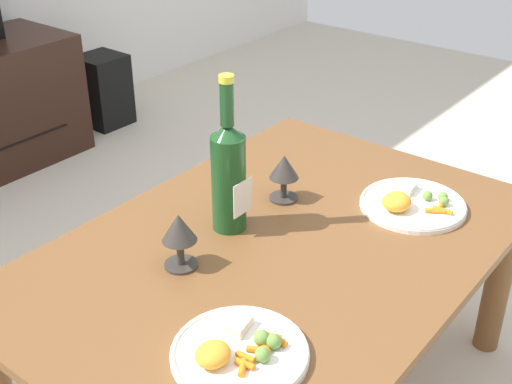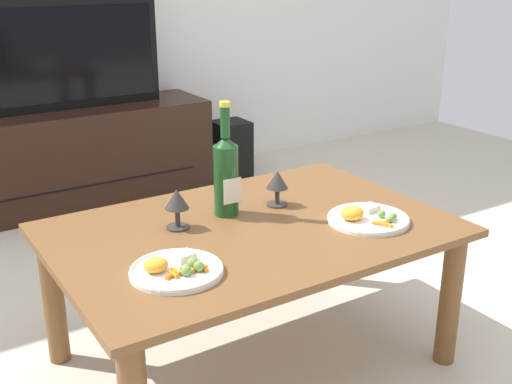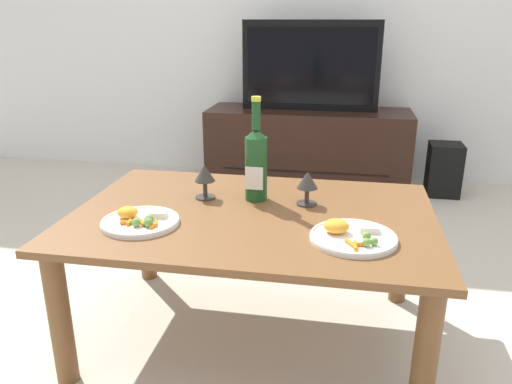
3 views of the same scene
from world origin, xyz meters
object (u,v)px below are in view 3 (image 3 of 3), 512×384
Objects in this scene: dining_table at (253,233)px; goblet_left at (205,175)px; goblet_right at (307,182)px; floor_speaker at (444,169)px; tv_stand at (308,148)px; dinner_plate_right at (352,236)px; tv_screen at (310,66)px; dinner_plate_left at (140,221)px; wine_bottle at (256,161)px.

dining_table is 0.28m from goblet_left.
goblet_left is 0.38m from goblet_right.
goblet_left is (-1.16, -1.66, 0.41)m from floor_speaker.
dinner_plate_right is (0.29, -1.99, 0.24)m from tv_stand.
dinner_plate_left is at bearing -100.96° from tv_screen.
dinner_plate_left is (-0.33, -0.30, -0.13)m from wine_bottle.
dinner_plate_left is (-0.34, -0.16, 0.09)m from dining_table.
dining_table is at bearing -91.39° from tv_stand.
tv_screen is 1.70m from wine_bottle.
dinner_plate_left is (-0.39, -1.99, -0.32)m from tv_screen.
goblet_left is 0.61m from dinner_plate_right.
tv_screen reaches higher than goblet_left.
floor_speaker is 2.69× the size of goblet_left.
dining_table is 0.38m from dinner_plate_right.
dining_table is 1.83m from tv_stand.
tv_screen is 7.38× the size of goblet_right.
dinner_plate_left is (-0.39, -1.99, 0.24)m from tv_stand.
wine_bottle is 0.46m from dinner_plate_left.
dinner_plate_left is (-0.14, -0.28, -0.08)m from goblet_left.
goblet_left is at bearing -124.25° from floor_speaker.
tv_screen is 3.60× the size of dinner_plate_left.
dining_table is 3.27× the size of wine_bottle.
tv_stand is 0.56m from tv_screen.
goblet_right is 0.59m from dinner_plate_left.
tv_stand is at bearing 79.05° from dinner_plate_left.
wine_bottle is at bearing 95.40° from dining_table.
goblet_right is at bearing -85.64° from tv_stand.
wine_bottle reaches higher than dinner_plate_right.
goblet_left is at bearing 150.46° from dining_table.
goblet_right is at bearing 28.37° from dinner_plate_left.
dinner_plate_left reaches higher than dining_table.
goblet_right is 0.33m from dinner_plate_right.
floor_speaker is 2.06m from dinner_plate_right.
dinner_plate_right is at bearing -60.03° from goblet_right.
goblet_left is at bearing -173.63° from wine_bottle.
goblet_left is (-0.20, 0.11, 0.17)m from dining_table.
tv_stand is at bearing 88.61° from dining_table.
tv_screen is 2.41× the size of wine_bottle.
dining_table is 1.36× the size of tv_screen.
floor_speaker is at bearing 64.85° from goblet_right.
wine_bottle is 0.20m from goblet_left.
dining_table is 4.69× the size of dinner_plate_right.
dining_table is at bearing -29.54° from goblet_left.
wine_bottle is at bearing 6.37° from goblet_left.
tv_stand is 1.51× the size of tv_screen.
floor_speaker is 2.07m from goblet_left.
floor_speaker is at bearing 56.26° from dinner_plate_left.
dinner_plate_right is (-0.62, -1.94, 0.33)m from floor_speaker.
goblet_right reaches higher than dinner_plate_left.
tv_screen reaches higher than dinner_plate_left.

